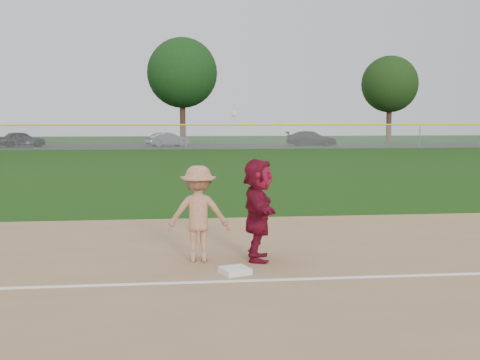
{
  "coord_description": "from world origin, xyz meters",
  "views": [
    {
      "loc": [
        -1.27,
        -9.47,
        2.41
      ],
      "look_at": [
        0.0,
        1.5,
        1.3
      ],
      "focal_mm": 45.0,
      "sensor_mm": 36.0,
      "label": 1
    }
  ],
  "objects": [
    {
      "name": "first_base_play",
      "position": [
        -0.81,
        0.58,
        0.83
      ],
      "size": [
        1.17,
        0.73,
        2.53
      ],
      "color": "#A0A0A3",
      "rests_on": "infield_dirt"
    },
    {
      "name": "foul_line",
      "position": [
        0.0,
        -0.8,
        0.03
      ],
      "size": [
        60.0,
        0.1,
        0.01
      ],
      "primitive_type": "cube",
      "color": "white",
      "rests_on": "infield_dirt"
    },
    {
      "name": "car_right",
      "position": [
        11.67,
        44.93,
        0.69
      ],
      "size": [
        4.95,
        2.64,
        1.37
      ],
      "primitive_type": "imported",
      "rotation": [
        0.0,
        0.0,
        1.41
      ],
      "color": "black",
      "rests_on": "parking_asphalt"
    },
    {
      "name": "car_mid",
      "position": [
        -1.47,
        45.24,
        0.64
      ],
      "size": [
        4.06,
        2.67,
        1.26
      ],
      "primitive_type": "imported",
      "rotation": [
        0.0,
        0.0,
        1.95
      ],
      "color": "#55575C",
      "rests_on": "parking_asphalt"
    },
    {
      "name": "tree_2",
      "position": [
        0.0,
        51.5,
        7.06
      ],
      "size": [
        7.0,
        7.0,
        10.58
      ],
      "color": "#392215",
      "rests_on": "ground"
    },
    {
      "name": "tree_3",
      "position": [
        22.0,
        52.8,
        6.16
      ],
      "size": [
        6.0,
        6.0,
        9.19
      ],
      "color": "#3E2516",
      "rests_on": "ground"
    },
    {
      "name": "ground",
      "position": [
        0.0,
        0.0,
        0.0
      ],
      "size": [
        160.0,
        160.0,
        0.0
      ],
      "primitive_type": "plane",
      "color": "#153B0B",
      "rests_on": "ground"
    },
    {
      "name": "base_runner",
      "position": [
        0.2,
        0.54,
        0.89
      ],
      "size": [
        0.69,
        1.66,
        1.74
      ],
      "primitive_type": "imported",
      "rotation": [
        0.0,
        0.0,
        1.46
      ],
      "color": "maroon",
      "rests_on": "infield_dirt"
    },
    {
      "name": "outfield_fence",
      "position": [
        0.0,
        40.0,
        1.96
      ],
      "size": [
        110.0,
        0.12,
        110.0
      ],
      "color": "#999EA0",
      "rests_on": "ground"
    },
    {
      "name": "parking_asphalt",
      "position": [
        0.0,
        46.0,
        0.01
      ],
      "size": [
        120.0,
        10.0,
        0.01
      ],
      "primitive_type": "cube",
      "color": "black",
      "rests_on": "ground"
    },
    {
      "name": "first_base",
      "position": [
        -0.29,
        -0.34,
        0.07
      ],
      "size": [
        0.52,
        0.52,
        0.09
      ],
      "primitive_type": "cube",
      "rotation": [
        0.0,
        0.0,
        0.35
      ],
      "color": "white",
      "rests_on": "infield_dirt"
    },
    {
      "name": "car_left",
      "position": [
        -14.37,
        45.85,
        0.7
      ],
      "size": [
        4.35,
        2.93,
        1.38
      ],
      "primitive_type": "imported",
      "rotation": [
        0.0,
        0.0,
        1.93
      ],
      "color": "black",
      "rests_on": "parking_asphalt"
    }
  ]
}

